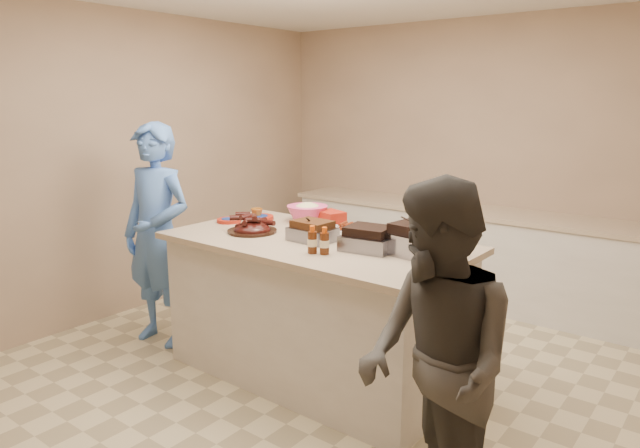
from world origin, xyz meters
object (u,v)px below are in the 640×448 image
Objects in this scene: rib_platter at (252,232)px; bbq_bottle_b at (325,254)px; island at (316,373)px; mustard_bottle at (311,237)px; roasting_pan at (418,254)px; bbq_bottle_a at (312,253)px; guest_blue at (164,340)px; coleslaw_bowl at (307,222)px; plastic_cup at (257,219)px.

rib_platter is 0.79m from bbq_bottle_b.
island is 0.99m from mustard_bottle.
bbq_bottle_a is at bearing -136.74° from roasting_pan.
bbq_bottle_b is 1.90m from guest_blue.
guest_blue is (-2.07, -0.41, -0.99)m from roasting_pan.
island is at bearing 125.04° from bbq_bottle_a.
rib_platter is 1.07× the size of roasting_pan.
coleslaw_bowl is 1.87× the size of bbq_bottle_b.
bbq_bottle_a reaches higher than bbq_bottle_b.
bbq_bottle_b is at bearing -6.95° from guest_blue.
guest_blue is (-1.62, -0.05, -0.99)m from bbq_bottle_b.
bbq_bottle_a reaches higher than plastic_cup.
plastic_cup is at bearing 164.15° from mustard_bottle.
rib_platter is at bearing -50.26° from plastic_cup.
coleslaw_bowl is at bearing 29.06° from guest_blue.
bbq_bottle_a reaches higher than mustard_bottle.
rib_platter is 0.45m from mustard_bottle.
guest_blue is (-1.54, -0.02, -0.99)m from bbq_bottle_a.
rib_platter reaches higher than mustard_bottle.
bbq_bottle_a is 1.83m from guest_blue.
plastic_cup is (-0.39, -0.16, 0.00)m from coleslaw_bowl.
island is at bearing 136.66° from bbq_bottle_b.
roasting_pan is 3.61× the size of plastic_cup.
coleslaw_bowl is at bearing 130.93° from bbq_bottle_a.
coleslaw_bowl reaches higher than roasting_pan.
mustard_bottle is (0.33, -0.37, 0.00)m from coleslaw_bowl.
plastic_cup is (-0.30, 0.36, 0.00)m from rib_platter.
bbq_bottle_b is at bearing -44.64° from coleslaw_bowl.
bbq_bottle_a is (0.70, -0.18, -0.00)m from rib_platter.
bbq_bottle_a is 1.13m from plastic_cup.
coleslaw_bowl reaches higher than bbq_bottle_a.
bbq_bottle_a is 1.02× the size of bbq_bottle_b.
mustard_bottle reaches higher than guest_blue.
island is at bearing -165.16° from roasting_pan.
roasting_pan reaches higher than mustard_bottle.
mustard_bottle is at bearing -48.08° from coleslaw_bowl.
guest_blue is at bearing -134.24° from plastic_cup.
coleslaw_bowl is 3.44× the size of plastic_cup.
plastic_cup is at bearing 154.50° from bbq_bottle_b.
island is 1.06m from bbq_bottle_b.
guest_blue is at bearing -179.20° from bbq_bottle_a.
roasting_pan is 1.53m from plastic_cup.
rib_platter reaches higher than roasting_pan.
island is 1.29m from plastic_cup.
bbq_bottle_b reaches higher than island.
bbq_bottle_a is (0.61, -0.70, 0.00)m from coleslaw_bowl.
mustard_bottle is (-0.28, 0.33, 0.00)m from bbq_bottle_a.
mustard_bottle is at bearing -15.85° from plastic_cup.
coleslaw_bowl is 0.42m from plastic_cup.
rib_platter is 2.09× the size of bbq_bottle_b.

